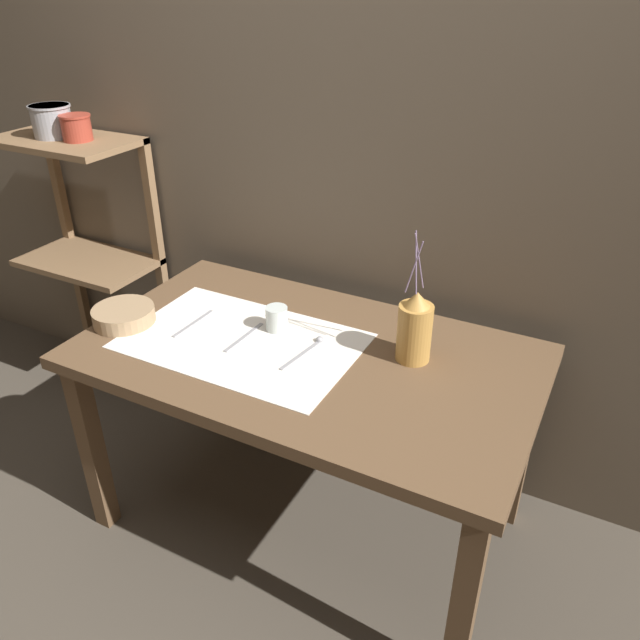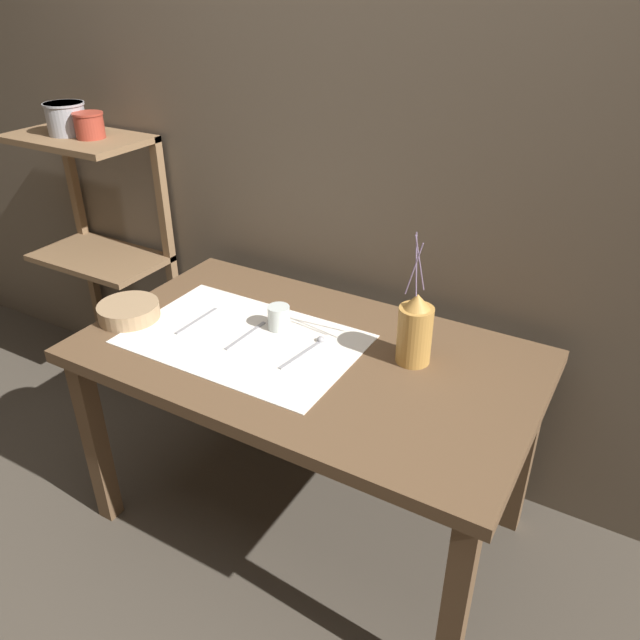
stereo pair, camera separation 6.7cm
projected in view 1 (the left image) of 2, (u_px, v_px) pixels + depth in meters
name	position (u px, v px, depth m)	size (l,w,h in m)	color
ground_plane	(308.00, 518.00, 2.22)	(12.00, 12.00, 0.00)	#473F35
stone_wall_back	(380.00, 147.00, 2.01)	(7.00, 0.06, 2.40)	brown
wooden_table	(307.00, 374.00, 1.91)	(1.37, 0.79, 0.70)	brown
wooden_shelf_unit	(87.00, 220.00, 2.56)	(0.56, 0.33, 1.14)	brown
linen_cloth	(242.00, 341.00, 1.92)	(0.71, 0.46, 0.00)	white
pitcher_with_flowers	(415.00, 329.00, 1.78)	(0.10, 0.10, 0.39)	#B7843D
wooden_bowl	(124.00, 315.00, 2.00)	(0.20, 0.20, 0.05)	#9E7F5B
glass_tumbler_near	(277.00, 318.00, 1.96)	(0.07, 0.07, 0.08)	silver
fork_inner	(193.00, 323.00, 2.00)	(0.02, 0.19, 0.00)	#939399
fork_outer	(244.00, 337.00, 1.93)	(0.02, 0.19, 0.00)	#939399
spoon_inner	(312.00, 346.00, 1.88)	(0.05, 0.20, 0.02)	#939399
metal_pot_large	(52.00, 120.00, 2.35)	(0.15, 0.15, 0.12)	#939399
metal_pot_small	(76.00, 127.00, 2.30)	(0.11, 0.11, 0.09)	#9E3828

